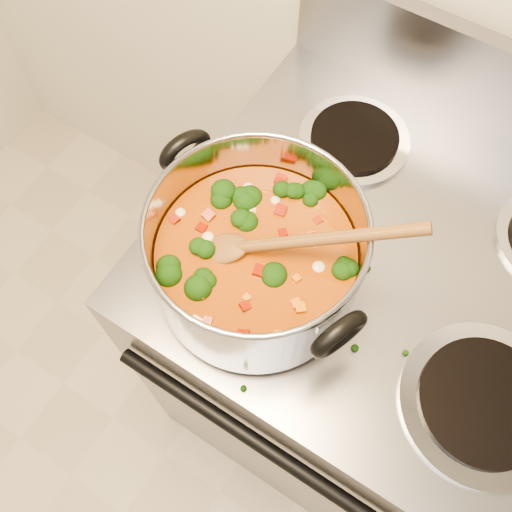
# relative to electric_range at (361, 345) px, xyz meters

# --- Properties ---
(electric_range) EXTENTS (0.74, 0.67, 1.08)m
(electric_range) POSITION_rel_electric_range_xyz_m (0.00, 0.00, 0.00)
(electric_range) COLOR gray
(electric_range) RESTS_ON ground
(stockpot) EXTENTS (0.35, 0.29, 0.17)m
(stockpot) POSITION_rel_electric_range_xyz_m (-0.18, -0.16, 0.54)
(stockpot) COLOR #A7A7AF
(stockpot) RESTS_ON electric_range
(wooden_spoon) EXTENTS (0.27, 0.16, 0.13)m
(wooden_spoon) POSITION_rel_electric_range_xyz_m (-0.16, -0.15, 0.58)
(wooden_spoon) COLOR brown
(wooden_spoon) RESTS_ON stockpot
(cooktop_crumbs) EXTENTS (0.14, 0.20, 0.01)m
(cooktop_crumbs) POSITION_rel_electric_range_xyz_m (-0.31, -0.24, 0.46)
(cooktop_crumbs) COLOR black
(cooktop_crumbs) RESTS_ON electric_range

